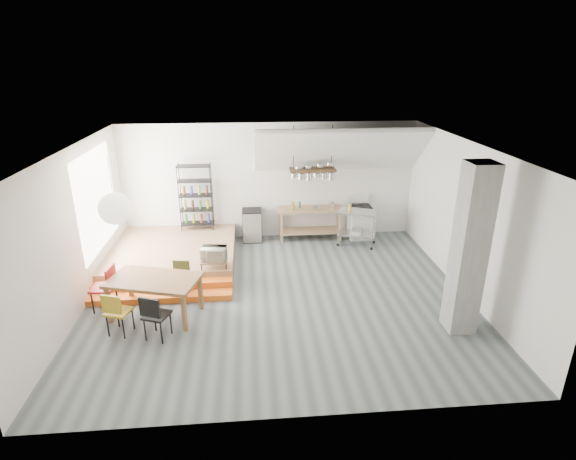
{
  "coord_description": "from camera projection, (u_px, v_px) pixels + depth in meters",
  "views": [
    {
      "loc": [
        -0.55,
        -8.48,
        4.83
      ],
      "look_at": [
        0.27,
        0.8,
        1.21
      ],
      "focal_mm": 28.0,
      "sensor_mm": 36.0,
      "label": 1
    }
  ],
  "objects": [
    {
      "name": "platform",
      "position": [
        174.0,
        254.0,
        11.25
      ],
      "size": [
        3.0,
        3.0,
        0.4
      ],
      "primitive_type": "cube",
      "color": "#996F4C",
      "rests_on": "ground"
    },
    {
      "name": "chair_black",
      "position": [
        154.0,
        314.0,
        7.99
      ],
      "size": [
        0.54,
        0.54,
        0.91
      ],
      "rotation": [
        0.0,
        0.0,
        2.78
      ],
      "color": "black",
      "rests_on": "ground"
    },
    {
      "name": "floor",
      "position": [
        279.0,
        296.0,
        9.67
      ],
      "size": [
        8.0,
        8.0,
        0.0
      ],
      "primitive_type": "plane",
      "color": "#4C5558",
      "rests_on": "ground"
    },
    {
      "name": "slope_ceiling",
      "position": [
        340.0,
        150.0,
        11.59
      ],
      "size": [
        4.4,
        1.44,
        1.32
      ],
      "primitive_type": "cube",
      "rotation": [
        -0.73,
        0.0,
        0.0
      ],
      "color": "white",
      "rests_on": "wall_back"
    },
    {
      "name": "ceiling",
      "position": [
        278.0,
        148.0,
        8.51
      ],
      "size": [
        8.0,
        7.0,
        0.02
      ],
      "primitive_type": "cube",
      "color": "white",
      "rests_on": "wall_back"
    },
    {
      "name": "concrete_column",
      "position": [
        469.0,
        251.0,
        7.97
      ],
      "size": [
        0.5,
        0.5,
        3.2
      ],
      "primitive_type": "cube",
      "color": "gray",
      "rests_on": "ground"
    },
    {
      "name": "stove",
      "position": [
        360.0,
        221.0,
        12.63
      ],
      "size": [
        0.6,
        0.6,
        1.18
      ],
      "color": "white",
      "rests_on": "ground"
    },
    {
      "name": "chair_olive",
      "position": [
        181.0,
        277.0,
        9.44
      ],
      "size": [
        0.42,
        0.42,
        0.82
      ],
      "rotation": [
        0.0,
        0.0,
        -0.14
      ],
      "color": "brown",
      "rests_on": "ground"
    },
    {
      "name": "wire_shelving",
      "position": [
        196.0,
        196.0,
        12.0
      ],
      "size": [
        0.88,
        0.38,
        1.8
      ],
      "color": "black",
      "rests_on": "platform"
    },
    {
      "name": "rolling_cart",
      "position": [
        357.0,
        223.0,
        12.06
      ],
      "size": [
        1.11,
        0.87,
        0.98
      ],
      "rotation": [
        0.0,
        0.0,
        -0.38
      ],
      "color": "silver",
      "rests_on": "ground"
    },
    {
      "name": "wall_right",
      "position": [
        468.0,
        221.0,
        9.42
      ],
      "size": [
        0.04,
        7.0,
        3.2
      ],
      "primitive_type": "cube",
      "color": "silver",
      "rests_on": "ground"
    },
    {
      "name": "chair_red",
      "position": [
        106.0,
        284.0,
        8.95
      ],
      "size": [
        0.49,
        0.49,
        0.96
      ],
      "rotation": [
        0.0,
        0.0,
        -1.69
      ],
      "color": "#B31B19",
      "rests_on": "ground"
    },
    {
      "name": "chair_mustard",
      "position": [
        116.0,
        310.0,
        8.13
      ],
      "size": [
        0.51,
        0.51,
        0.88
      ],
      "rotation": [
        0.0,
        0.0,
        2.82
      ],
      "color": "gold",
      "rests_on": "ground"
    },
    {
      "name": "wall_left",
      "position": [
        74.0,
        233.0,
        8.76
      ],
      "size": [
        0.04,
        7.0,
        3.2
      ],
      "primitive_type": "cube",
      "color": "silver",
      "rests_on": "ground"
    },
    {
      "name": "microwave",
      "position": [
        214.0,
        254.0,
        9.99
      ],
      "size": [
        0.59,
        0.44,
        0.3
      ],
      "primitive_type": "imported",
      "rotation": [
        0.0,
        0.0,
        -0.13
      ],
      "color": "beige",
      "rests_on": "microwave_shelf"
    },
    {
      "name": "mini_fridge",
      "position": [
        252.0,
        225.0,
        12.44
      ],
      "size": [
        0.53,
        0.53,
        0.89
      ],
      "primitive_type": "cube",
      "color": "black",
      "rests_on": "ground"
    },
    {
      "name": "kitchen_counter",
      "position": [
        310.0,
        218.0,
        12.46
      ],
      "size": [
        1.8,
        0.6,
        0.91
      ],
      "color": "#996F4C",
      "rests_on": "ground"
    },
    {
      "name": "step_lower",
      "position": [
        161.0,
        297.0,
        9.49
      ],
      "size": [
        3.0,
        0.35,
        0.13
      ],
      "primitive_type": "cube",
      "color": "orange",
      "rests_on": "ground"
    },
    {
      "name": "wall_back",
      "position": [
        270.0,
        182.0,
        12.34
      ],
      "size": [
        8.0,
        0.04,
        3.2
      ],
      "primitive_type": "cube",
      "color": "silver",
      "rests_on": "ground"
    },
    {
      "name": "window_pane",
      "position": [
        97.0,
        200.0,
        10.09
      ],
      "size": [
        0.02,
        2.5,
        2.2
      ],
      "primitive_type": "cube",
      "color": "white",
      "rests_on": "wall_left"
    },
    {
      "name": "bowl",
      "position": [
        316.0,
        208.0,
        12.31
      ],
      "size": [
        0.29,
        0.29,
        0.06
      ],
      "primitive_type": "imported",
      "rotation": [
        0.0,
        0.0,
        -0.36
      ],
      "color": "silver",
      "rests_on": "kitchen_counter"
    },
    {
      "name": "dining_table",
      "position": [
        154.0,
        283.0,
        8.7
      ],
      "size": [
        1.91,
        1.4,
        0.81
      ],
      "rotation": [
        0.0,
        0.0,
        -0.28
      ],
      "color": "brown",
      "rests_on": "ground"
    },
    {
      "name": "step_upper",
      "position": [
        163.0,
        286.0,
        9.79
      ],
      "size": [
        3.0,
        0.35,
        0.27
      ],
      "primitive_type": "cube",
      "color": "orange",
      "rests_on": "ground"
    },
    {
      "name": "microwave_shelf",
      "position": [
        214.0,
        261.0,
        10.05
      ],
      "size": [
        0.6,
        0.4,
        0.16
      ],
      "color": "#996F4C",
      "rests_on": "platform"
    },
    {
      "name": "paper_lantern",
      "position": [
        115.0,
        209.0,
        8.27
      ],
      "size": [
        0.6,
        0.6,
        0.6
      ],
      "primitive_type": "sphere",
      "color": "white",
      "rests_on": "ceiling"
    },
    {
      "name": "pot_rack",
      "position": [
        314.0,
        172.0,
        11.76
      ],
      "size": [
        1.2,
        0.5,
        1.43
      ],
      "color": "#3F2A19",
      "rests_on": "ceiling"
    }
  ]
}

